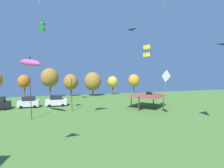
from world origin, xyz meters
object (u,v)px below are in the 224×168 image
at_px(kite_flying_3, 127,34).
at_px(treeline_tree_4, 93,81).
at_px(kite_flying_9, 147,51).
at_px(treeline_tree_2, 50,78).
at_px(parked_car_third_from_left, 56,101).
at_px(kite_flying_1, 30,63).
at_px(treeline_tree_5, 113,82).
at_px(kite_flying_8, 214,50).
at_px(kite_flying_2, 166,77).
at_px(parked_car_second_from_left, 29,102).
at_px(treeline_tree_1, 24,81).
at_px(light_post_0, 72,93).
at_px(kite_flying_10, 42,27).
at_px(park_pavilion, 147,94).
at_px(treeline_tree_6, 134,80).
at_px(treeline_tree_3, 71,82).

xyz_separation_m(kite_flying_3, treeline_tree_4, (-1.67, 28.14, -9.13)).
relative_size(kite_flying_9, treeline_tree_2, 0.24).
bearing_deg(parked_car_third_from_left, kite_flying_1, -107.48).
distance_m(kite_flying_1, treeline_tree_5, 30.45).
relative_size(kite_flying_1, kite_flying_8, 1.52).
distance_m(treeline_tree_2, treeline_tree_5, 19.03).
relative_size(kite_flying_2, parked_car_third_from_left, 0.93).
bearing_deg(parked_car_second_from_left, kite_flying_8, -33.16).
xyz_separation_m(kite_flying_8, treeline_tree_2, (-25.53, 32.28, -5.50)).
distance_m(kite_flying_1, treeline_tree_1, 25.11).
bearing_deg(light_post_0, kite_flying_10, -134.36).
distance_m(park_pavilion, treeline_tree_6, 20.66).
height_order(kite_flying_9, treeline_tree_3, kite_flying_9).
bearing_deg(treeline_tree_2, kite_flying_8, -51.66).
bearing_deg(kite_flying_2, park_pavilion, 88.66).
distance_m(kite_flying_3, parked_car_second_from_left, 26.81).
height_order(kite_flying_1, kite_flying_8, kite_flying_8).
bearing_deg(treeline_tree_3, treeline_tree_6, 2.37).
distance_m(parked_car_second_from_left, treeline_tree_3, 16.33).
height_order(kite_flying_3, treeline_tree_4, kite_flying_3).
bearing_deg(treeline_tree_6, park_pavilion, -102.34).
relative_size(kite_flying_1, treeline_tree_5, 0.75).
xyz_separation_m(kite_flying_2, light_post_0, (-15.76, 8.58, -3.52)).
bearing_deg(parked_car_second_from_left, kite_flying_3, -41.57).
relative_size(kite_flying_2, kite_flying_10, 2.74).
height_order(parked_car_third_from_left, treeline_tree_4, treeline_tree_4).
bearing_deg(treeline_tree_3, treeline_tree_5, -0.07).
xyz_separation_m(light_post_0, treeline_tree_3, (-0.21, 18.72, 0.60)).
bearing_deg(kite_flying_2, parked_car_third_from_left, 143.55).
distance_m(kite_flying_3, parked_car_third_from_left, 23.57).
bearing_deg(kite_flying_2, treeline_tree_1, 135.99).
relative_size(kite_flying_2, treeline_tree_5, 0.73).
xyz_separation_m(kite_flying_3, kite_flying_10, (-12.43, 6.33, 1.75)).
bearing_deg(kite_flying_8, kite_flying_1, 157.77).
relative_size(kite_flying_3, park_pavilion, 0.32).
distance_m(kite_flying_2, parked_car_third_from_left, 24.59).
bearing_deg(treeline_tree_1, treeline_tree_4, -6.78).
distance_m(kite_flying_2, light_post_0, 18.28).
bearing_deg(kite_flying_8, kite_flying_10, 156.98).
bearing_deg(treeline_tree_1, treeline_tree_3, -3.85).
bearing_deg(light_post_0, kite_flying_3, -53.77).
xyz_separation_m(kite_flying_10, treeline_tree_3, (4.25, 23.27, -11.09)).
distance_m(kite_flying_9, light_post_0, 16.64).
bearing_deg(kite_flying_10, kite_flying_2, -11.27).
xyz_separation_m(kite_flying_9, park_pavilion, (2.96, 6.10, -8.62)).
xyz_separation_m(light_post_0, treeline_tree_5, (12.84, 18.70, 0.39)).
height_order(kite_flying_3, treeline_tree_3, kite_flying_3).
xyz_separation_m(kite_flying_10, treeline_tree_4, (10.76, 21.81, -10.88)).
bearing_deg(kite_flying_3, parked_car_second_from_left, 136.46).
xyz_separation_m(parked_car_third_from_left, treeline_tree_4, (9.73, 11.67, 3.30)).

